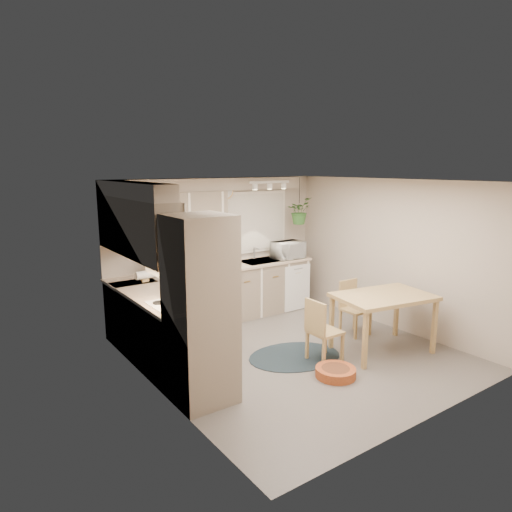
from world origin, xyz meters
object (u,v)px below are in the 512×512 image
chair_back (356,308)px  microwave (288,248)px  braided_rug (295,356)px  pet_bed (336,372)px  chair_left (325,330)px  dining_table (382,323)px

chair_back → microwave: microwave is taller
chair_back → braided_rug: bearing=5.8°
pet_bed → microwave: size_ratio=0.91×
pet_bed → microwave: 3.04m
chair_back → braided_rug: (-1.34, -0.13, -0.42)m
braided_rug → microwave: microwave is taller
braided_rug → chair_left: bearing=-51.4°
dining_table → microwave: 2.44m
dining_table → pet_bed: bearing=-168.9°
dining_table → braided_rug: size_ratio=1.01×
microwave → dining_table: bearing=-94.3°
dining_table → microwave: size_ratio=2.36×
pet_bed → microwave: microwave is taller
dining_table → braided_rug: (-1.15, 0.54, -0.41)m
chair_back → pet_bed: size_ratio=1.66×
dining_table → chair_back: size_ratio=1.56×
chair_left → braided_rug: bearing=-140.5°
chair_left → pet_bed: (-0.23, -0.44, -0.38)m
chair_left → chair_back: bearing=113.5°
braided_rug → pet_bed: (0.03, -0.76, 0.05)m
chair_left → microwave: (1.05, 2.10, 0.69)m
dining_table → chair_back: bearing=74.4°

